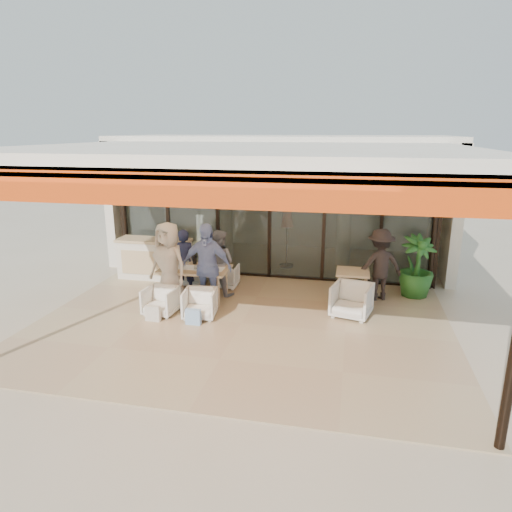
# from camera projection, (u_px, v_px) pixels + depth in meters

# --- Properties ---
(ground) EXTENTS (70.00, 70.00, 0.00)m
(ground) POSITION_uv_depth(u_px,v_px,m) (241.00, 324.00, 8.94)
(ground) COLOR #C6B293
(ground) RESTS_ON ground
(terrace_floor) EXTENTS (8.00, 6.00, 0.01)m
(terrace_floor) POSITION_uv_depth(u_px,v_px,m) (241.00, 324.00, 8.94)
(terrace_floor) COLOR tan
(terrace_floor) RESTS_ON ground
(terrace_structure) EXTENTS (8.00, 6.00, 3.40)m
(terrace_structure) POSITION_uv_depth(u_px,v_px,m) (236.00, 156.00, 7.83)
(terrace_structure) COLOR silver
(terrace_structure) RESTS_ON ground
(glass_storefront) EXTENTS (8.08, 0.10, 3.20)m
(glass_storefront) POSITION_uv_depth(u_px,v_px,m) (270.00, 216.00, 11.34)
(glass_storefront) COLOR #9EADA3
(glass_storefront) RESTS_ON ground
(interior_block) EXTENTS (9.05, 3.62, 3.52)m
(interior_block) POSITION_uv_depth(u_px,v_px,m) (284.00, 181.00, 13.35)
(interior_block) COLOR silver
(interior_block) RESTS_ON ground
(host_counter) EXTENTS (1.85, 0.65, 1.04)m
(host_counter) POSITION_uv_depth(u_px,v_px,m) (155.00, 259.00, 11.53)
(host_counter) COLOR silver
(host_counter) RESTS_ON ground
(dining_table) EXTENTS (1.50, 0.90, 0.93)m
(dining_table) POSITION_uv_depth(u_px,v_px,m) (195.00, 270.00, 10.06)
(dining_table) COLOR tan
(dining_table) RESTS_ON ground
(chair_far_left) EXTENTS (0.65, 0.61, 0.67)m
(chair_far_left) POSITION_uv_depth(u_px,v_px,m) (192.00, 272.00, 11.13)
(chair_far_left) COLOR silver
(chair_far_left) RESTS_ON ground
(chair_far_right) EXTENTS (0.61, 0.58, 0.61)m
(chair_far_right) POSITION_uv_depth(u_px,v_px,m) (225.00, 275.00, 10.96)
(chair_far_right) COLOR silver
(chair_far_right) RESTS_ON ground
(chair_near_left) EXTENTS (0.67, 0.63, 0.64)m
(chair_near_left) POSITION_uv_depth(u_px,v_px,m) (161.00, 300.00, 9.34)
(chair_near_left) COLOR silver
(chair_near_left) RESTS_ON ground
(chair_near_right) EXTENTS (0.71, 0.67, 0.66)m
(chair_near_right) POSITION_uv_depth(u_px,v_px,m) (200.00, 302.00, 9.17)
(chair_near_right) COLOR silver
(chair_near_right) RESTS_ON ground
(diner_navy) EXTENTS (0.59, 0.43, 1.50)m
(diner_navy) POSITION_uv_depth(u_px,v_px,m) (184.00, 261.00, 10.54)
(diner_navy) COLOR #191D37
(diner_navy) RESTS_ON ground
(diner_grey) EXTENTS (0.87, 0.75, 1.53)m
(diner_grey) POSITION_uv_depth(u_px,v_px,m) (219.00, 263.00, 10.37)
(diner_grey) COLOR #5E5E62
(diner_grey) RESTS_ON ground
(diner_cream) EXTENTS (1.04, 0.83, 1.84)m
(diner_cream) POSITION_uv_depth(u_px,v_px,m) (169.00, 265.00, 9.65)
(diner_cream) COLOR beige
(diner_cream) RESTS_ON ground
(diner_periwinkle) EXTENTS (1.12, 0.53, 1.86)m
(diner_periwinkle) POSITION_uv_depth(u_px,v_px,m) (207.00, 267.00, 9.48)
(diner_periwinkle) COLOR #7287BF
(diner_periwinkle) RESTS_ON ground
(tote_bag_cream) EXTENTS (0.30, 0.10, 0.34)m
(tote_bag_cream) POSITION_uv_depth(u_px,v_px,m) (153.00, 314.00, 9.00)
(tote_bag_cream) COLOR silver
(tote_bag_cream) RESTS_ON ground
(tote_bag_blue) EXTENTS (0.30, 0.10, 0.34)m
(tote_bag_blue) POSITION_uv_depth(u_px,v_px,m) (193.00, 317.00, 8.83)
(tote_bag_blue) COLOR #99BFD8
(tote_bag_blue) RESTS_ON ground
(side_table) EXTENTS (0.70, 0.70, 0.74)m
(side_table) POSITION_uv_depth(u_px,v_px,m) (353.00, 276.00, 9.84)
(side_table) COLOR tan
(side_table) RESTS_ON ground
(side_chair) EXTENTS (0.89, 0.86, 0.77)m
(side_chair) POSITION_uv_depth(u_px,v_px,m) (352.00, 299.00, 9.20)
(side_chair) COLOR silver
(side_chair) RESTS_ON ground
(standing_woman) EXTENTS (1.19, 0.94, 1.62)m
(standing_woman) POSITION_uv_depth(u_px,v_px,m) (380.00, 265.00, 10.03)
(standing_woman) COLOR black
(standing_woman) RESTS_ON ground
(potted_palm) EXTENTS (1.05, 1.05, 1.42)m
(potted_palm) POSITION_uv_depth(u_px,v_px,m) (416.00, 267.00, 10.25)
(potted_palm) COLOR #1E5919
(potted_palm) RESTS_ON ground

